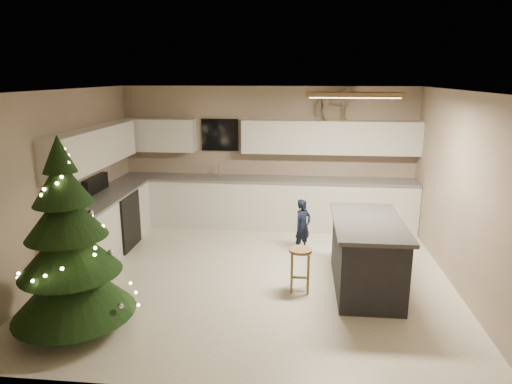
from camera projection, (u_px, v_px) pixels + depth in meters
The scene contains 8 objects.
ground_plane at pixel (254, 275), 6.55m from camera, with size 5.50×5.50×0.00m, color beige.
room_shell at pixel (255, 155), 6.12m from camera, with size 5.52×5.02×2.61m.
cabinetry at pixel (212, 194), 8.04m from camera, with size 5.50×3.20×2.00m.
island at pixel (366, 254), 6.07m from camera, with size 0.90×1.70×0.95m.
bar_stool at pixel (300, 259), 6.00m from camera, with size 0.31×0.31×0.59m.
christmas_tree at pixel (69, 254), 4.97m from camera, with size 1.38×1.33×2.21m.
toddler at pixel (303, 226), 7.31m from camera, with size 0.32×0.21×0.88m, color black.
rocking_horse at pixel (335, 103), 8.10m from camera, with size 0.71×0.35×0.62m.
Camera 1 is at (0.65, -6.01, 2.80)m, focal length 32.00 mm.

